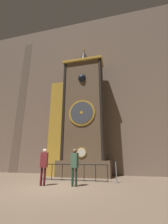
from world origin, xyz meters
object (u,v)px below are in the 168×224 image
Objects in this scene: clock_tower at (79,115)px; visitor_far at (75,163)px; stanchion_post at (116,176)px; visitor_near at (44,163)px.

visitor_far is (0.86, -3.80, -3.55)m from clock_tower.
visitor_far is at bearing -140.53° from stanchion_post.
visitor_near is 1.59m from visitor_far.
visitor_far reaches higher than stanchion_post.
stanchion_post is (1.94, 1.60, -0.71)m from visitor_far.
clock_tower is 5.41m from visitor_near.
visitor_far is 1.63× the size of stanchion_post.
visitor_near is at bearing -162.11° from visitor_far.
clock_tower is 6.29× the size of visitor_far.
stanchion_post is (3.51, 1.80, -0.71)m from visitor_near.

